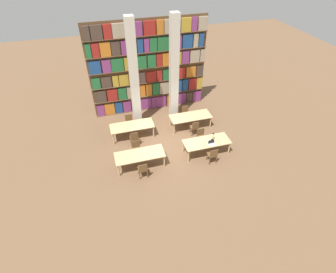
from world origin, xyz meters
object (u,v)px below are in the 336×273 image
object	(u,v)px
pillar_left	(134,76)
laptop	(212,144)
reading_table_1	(207,142)
chair_6	(195,127)
reading_table_0	(140,155)
chair_4	(134,138)
chair_2	(213,155)
chair_5	(129,122)
pillar_center	(174,71)
reading_table_3	(191,117)
chair_0	(143,169)
chair_7	(186,113)
desk_lamp_0	(213,135)
chair_1	(137,148)
chair_3	(201,136)
reading_table_2	(132,126)

from	to	relation	value
pillar_left	laptop	distance (m)	5.44
reading_table_1	chair_6	world-z (taller)	chair_6
laptop	chair_6	size ratio (longest dim) A/B	0.36
reading_table_0	chair_4	bearing A→B (deg)	89.50
chair_2	chair_5	world-z (taller)	same
laptop	chair_4	world-z (taller)	laptop
reading_table_1	laptop	bearing A→B (deg)	-63.26
pillar_center	laptop	world-z (taller)	pillar_center
reading_table_1	reading_table_3	distance (m)	2.35
chair_0	chair_6	size ratio (longest dim) A/B	1.00
chair_2	chair_7	world-z (taller)	same
reading_table_1	laptop	distance (m)	0.33
desk_lamp_0	chair_5	distance (m)	4.91
chair_1	reading_table_3	distance (m)	3.81
chair_2	desk_lamp_0	distance (m)	1.02
chair_3	reading_table_2	world-z (taller)	chair_3
chair_7	chair_5	bearing A→B (deg)	-0.68
pillar_left	chair_2	xyz separation A→B (m)	(2.87, -4.44, -2.51)
reading_table_3	laptop	bearing A→B (deg)	-86.73
chair_1	laptop	distance (m)	3.76
chair_1	chair_2	size ratio (longest dim) A/B	1.00
reading_table_0	reading_table_1	world-z (taller)	same
reading_table_3	chair_7	size ratio (longest dim) A/B	2.62
chair_3	chair_6	size ratio (longest dim) A/B	1.00
pillar_left	reading_table_3	size ratio (longest dim) A/B	2.54
chair_3	pillar_left	bearing A→B (deg)	-45.52
reading_table_0	pillar_left	bearing A→B (deg)	81.11
chair_6	chair_7	bearing A→B (deg)	90.00
pillar_center	chair_1	world-z (taller)	pillar_center
reading_table_2	chair_4	world-z (taller)	chair_4
chair_0	reading_table_2	distance (m)	3.16
reading_table_2	laptop	bearing A→B (deg)	-37.14
reading_table_2	reading_table_3	bearing A→B (deg)	-0.69
chair_0	laptop	bearing A→B (deg)	7.67
laptop	reading_table_2	size ratio (longest dim) A/B	0.14
chair_1	reading_table_2	size ratio (longest dim) A/B	0.38
pillar_left	laptop	bearing A→B (deg)	-52.89
chair_1	pillar_center	bearing A→B (deg)	-134.07
pillar_left	chair_5	world-z (taller)	pillar_left
chair_1	chair_6	world-z (taller)	same
reading_table_1	pillar_left	bearing A→B (deg)	127.81
chair_0	chair_7	xyz separation A→B (m)	(3.43, 3.87, 0.00)
reading_table_1	chair_2	world-z (taller)	chair_2
pillar_center	chair_3	world-z (taller)	pillar_center
pillar_center	chair_5	xyz separation A→B (m)	(-2.80, -0.53, -2.51)
reading_table_1	chair_4	distance (m)	3.79
laptop	reading_table_2	world-z (taller)	laptop
chair_0	chair_1	bearing A→B (deg)	90.00
chair_0	desk_lamp_0	xyz separation A→B (m)	(3.78, 0.79, 0.57)
chair_1	chair_3	bearing A→B (deg)	-179.89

